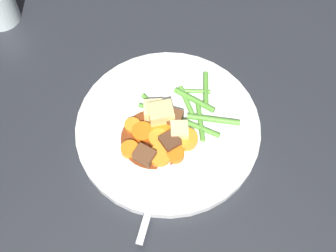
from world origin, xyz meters
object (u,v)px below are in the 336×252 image
at_px(meat_chunk_0, 173,119).
at_px(dinner_plate, 168,128).
at_px(carrot_slice_4, 161,128).
at_px(fork, 157,181).
at_px(potato_chunk_0, 159,117).
at_px(meat_chunk_2, 170,143).
at_px(carrot_slice_7, 133,126).
at_px(carrot_slice_3, 159,139).
at_px(carrot_slice_2, 185,141).
at_px(carrot_slice_5, 175,154).
at_px(potato_chunk_2, 179,132).
at_px(potato_chunk_1, 151,112).
at_px(meat_chunk_1, 145,156).
at_px(carrot_slice_0, 160,156).
at_px(carrot_slice_1, 142,132).
at_px(carrot_slice_6, 130,149).

bearing_deg(meat_chunk_0, dinner_plate, -11.55).
bearing_deg(carrot_slice_4, fork, 40.54).
relative_size(potato_chunk_0, meat_chunk_2, 1.40).
height_order(carrot_slice_4, carrot_slice_7, carrot_slice_4).
relative_size(carrot_slice_3, carrot_slice_7, 1.23).
xyz_separation_m(carrot_slice_2, carrot_slice_5, (0.03, 0.01, 0.00)).
bearing_deg(dinner_plate, carrot_slice_7, -44.54).
relative_size(potato_chunk_2, meat_chunk_0, 0.91).
relative_size(carrot_slice_4, potato_chunk_1, 1.20).
xyz_separation_m(dinner_plate, carrot_slice_3, (0.03, 0.01, 0.01)).
distance_m(carrot_slice_4, meat_chunk_1, 0.05).
bearing_deg(meat_chunk_1, potato_chunk_1, -143.56).
height_order(carrot_slice_0, fork, carrot_slice_0).
distance_m(meat_chunk_2, fork, 0.06).
height_order(carrot_slice_0, meat_chunk_1, meat_chunk_1).
height_order(carrot_slice_3, meat_chunk_1, meat_chunk_1).
height_order(carrot_slice_5, potato_chunk_1, potato_chunk_1).
distance_m(potato_chunk_2, meat_chunk_2, 0.02).
bearing_deg(carrot_slice_4, carrot_slice_1, -32.97).
distance_m(carrot_slice_5, potato_chunk_2, 0.03).
xyz_separation_m(potato_chunk_1, potato_chunk_2, (-0.00, 0.05, -0.00)).
relative_size(carrot_slice_3, carrot_slice_4, 0.86).
bearing_deg(carrot_slice_1, dinner_plate, 153.10).
height_order(carrot_slice_1, potato_chunk_2, potato_chunk_2).
bearing_deg(meat_chunk_1, fork, 70.64).
bearing_deg(fork, carrot_slice_7, -113.47).
distance_m(carrot_slice_5, meat_chunk_0, 0.06).
height_order(dinner_plate, potato_chunk_0, potato_chunk_0).
bearing_deg(carrot_slice_0, carrot_slice_1, -102.81).
bearing_deg(carrot_slice_7, potato_chunk_1, 167.65).
height_order(carrot_slice_4, fork, carrot_slice_4).
relative_size(carrot_slice_7, fork, 0.15).
relative_size(potato_chunk_0, meat_chunk_1, 1.29).
bearing_deg(fork, carrot_slice_2, -168.91).
distance_m(potato_chunk_0, meat_chunk_0, 0.02).
height_order(potato_chunk_1, potato_chunk_2, same).
height_order(carrot_slice_4, carrot_slice_6, same).
xyz_separation_m(carrot_slice_5, meat_chunk_1, (0.03, -0.03, 0.00)).
relative_size(carrot_slice_0, meat_chunk_0, 1.15).
relative_size(carrot_slice_2, meat_chunk_1, 1.23).
relative_size(carrot_slice_1, meat_chunk_0, 1.12).
distance_m(dinner_plate, carrot_slice_0, 0.06).
relative_size(carrot_slice_1, carrot_slice_6, 1.22).
bearing_deg(meat_chunk_1, carrot_slice_7, -116.42).
bearing_deg(carrot_slice_1, carrot_slice_7, -84.14).
height_order(carrot_slice_1, carrot_slice_4, carrot_slice_4).
relative_size(carrot_slice_6, meat_chunk_0, 0.92).
bearing_deg(potato_chunk_2, carrot_slice_6, -26.98).
bearing_deg(dinner_plate, fork, 33.80).
distance_m(meat_chunk_1, fork, 0.04).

